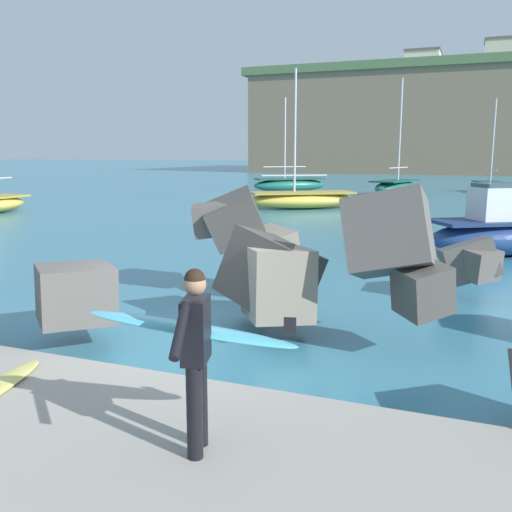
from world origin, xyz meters
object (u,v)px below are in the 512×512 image
at_px(boat_mid_left, 302,199).
at_px(boat_near_right, 290,184).
at_px(boat_far_left, 507,231).
at_px(station_building_west, 499,54).
at_px(surfer_with_board, 195,343).
at_px(boat_near_left, 491,186).
at_px(boat_mid_centre, 395,187).
at_px(station_building_east, 423,66).

bearing_deg(boat_mid_left, boat_near_right, 110.94).
relative_size(boat_far_left, station_building_west, 0.94).
relative_size(boat_mid_left, station_building_west, 1.34).
height_order(boat_mid_left, station_building_west, station_building_west).
relative_size(surfer_with_board, boat_near_left, 0.30).
height_order(boat_near_left, boat_far_left, boat_near_left).
xyz_separation_m(surfer_with_board, boat_near_right, (-11.24, 37.56, -0.68)).
height_order(boat_mid_left, boat_mid_centre, boat_mid_centre).
distance_m(surfer_with_board, boat_near_right, 39.22).
xyz_separation_m(boat_far_left, station_building_west, (1.07, 78.62, 17.13)).
bearing_deg(boat_mid_left, station_building_west, 80.77).
bearing_deg(boat_mid_left, boat_far_left, -49.38).
bearing_deg(boat_far_left, boat_mid_left, 130.62).
relative_size(boat_near_right, boat_mid_centre, 0.87).
bearing_deg(station_building_east, boat_far_left, -82.93).
height_order(boat_near_left, station_building_east, station_building_east).
distance_m(surfer_with_board, station_building_west, 93.95).
relative_size(boat_mid_left, boat_mid_centre, 0.90).
bearing_deg(boat_near_left, boat_near_right, -162.01).
relative_size(boat_near_left, boat_mid_centre, 0.85).
height_order(boat_near_right, boat_mid_centre, boat_mid_centre).
distance_m(boat_mid_left, station_building_west, 70.20).
distance_m(boat_mid_centre, boat_far_left, 24.70).
height_order(boat_near_right, boat_far_left, boat_near_right).
bearing_deg(boat_far_left, station_building_east, 97.07).
bearing_deg(station_building_east, boat_near_right, -92.93).
distance_m(boat_mid_left, boat_far_left, 15.11).
bearing_deg(boat_mid_centre, station_building_west, 82.19).
relative_size(surfer_with_board, boat_mid_left, 0.28).
xyz_separation_m(surfer_with_board, boat_near_left, (3.47, 42.34, -0.78)).
height_order(surfer_with_board, boat_far_left, boat_far_left).
bearing_deg(surfer_with_board, station_building_west, 87.28).
height_order(surfer_with_board, boat_mid_left, boat_mid_left).
xyz_separation_m(boat_near_right, boat_mid_centre, (8.12, 0.04, 0.00)).
height_order(surfer_with_board, boat_near_left, boat_near_left).
xyz_separation_m(boat_mid_left, station_building_east, (-1.34, 78.59, 17.73)).
relative_size(surfer_with_board, boat_mid_centre, 0.25).
height_order(boat_near_right, station_building_west, station_building_west).
height_order(boat_mid_left, station_building_east, station_building_east).
height_order(surfer_with_board, station_building_west, station_building_west).
bearing_deg(boat_near_right, boat_mid_centre, 0.27).
bearing_deg(surfer_with_board, station_building_east, 94.33).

